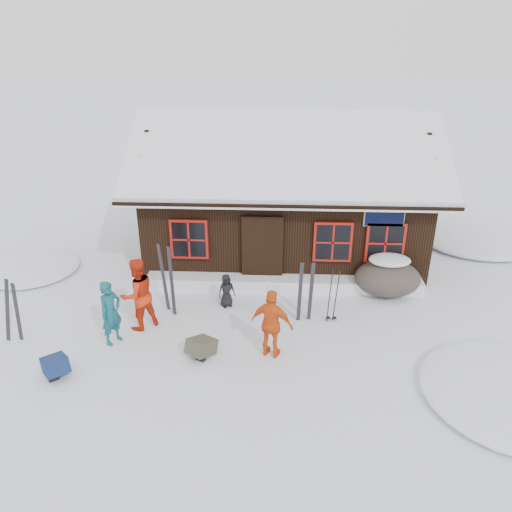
# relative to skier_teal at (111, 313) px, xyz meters

# --- Properties ---
(ground) EXTENTS (120.00, 120.00, 0.00)m
(ground) POSITION_rel_skier_teal_xyz_m (2.41, 0.51, -0.78)
(ground) COLOR white
(ground) RESTS_ON ground
(mountain_hut) EXTENTS (8.90, 6.09, 4.42)m
(mountain_hut) POSITION_rel_skier_teal_xyz_m (3.91, 5.49, 0.80)
(mountain_hut) COLOR black
(mountain_hut) RESTS_ON ground
(snow_drift) EXTENTS (7.60, 0.60, 0.35)m
(snow_drift) POSITION_rel_skier_teal_xyz_m (3.91, 2.76, -0.60)
(snow_drift) COLOR white
(snow_drift) RESTS_ON ground
(snow_mounds) EXTENTS (20.60, 13.20, 0.48)m
(snow_mounds) POSITION_rel_skier_teal_xyz_m (4.06, 2.38, -0.78)
(snow_mounds) COLOR white
(snow_mounds) RESTS_ON ground
(skier_teal) EXTENTS (0.61, 0.68, 1.55)m
(skier_teal) POSITION_rel_skier_teal_xyz_m (0.00, 0.00, 0.00)
(skier_teal) COLOR #13515D
(skier_teal) RESTS_ON ground
(skier_orange_left) EXTENTS (1.11, 1.10, 1.80)m
(skier_orange_left) POSITION_rel_skier_teal_xyz_m (0.45, 0.65, 0.13)
(skier_orange_left) COLOR red
(skier_orange_left) RESTS_ON ground
(skier_orange_right) EXTENTS (1.03, 0.69, 1.62)m
(skier_orange_right) POSITION_rel_skier_teal_xyz_m (3.64, -0.34, 0.04)
(skier_orange_right) COLOR #E45217
(skier_orange_right) RESTS_ON ground
(skier_crouched) EXTENTS (0.52, 0.45, 0.90)m
(skier_crouched) POSITION_rel_skier_teal_xyz_m (2.43, 1.74, -0.32)
(skier_crouched) COLOR black
(skier_crouched) RESTS_ON ground
(boulder) EXTENTS (1.75, 1.31, 1.03)m
(boulder) POSITION_rel_skier_teal_xyz_m (6.69, 2.57, -0.26)
(boulder) COLOR #514741
(boulder) RESTS_ON ground
(ski_pair_left) EXTENTS (0.59, 0.23, 1.64)m
(ski_pair_left) POSITION_rel_skier_teal_xyz_m (-2.24, -0.07, -0.00)
(ski_pair_left) COLOR black
(ski_pair_left) RESTS_ON ground
(ski_pair_mid) EXTENTS (0.44, 0.35, 1.87)m
(ski_pair_mid) POSITION_rel_skier_teal_xyz_m (1.00, 1.41, 0.11)
(ski_pair_mid) COLOR black
(ski_pair_mid) RESTS_ON ground
(ski_pair_right) EXTENTS (0.41, 0.08, 1.62)m
(ski_pair_right) POSITION_rel_skier_teal_xyz_m (4.42, 1.16, -0.02)
(ski_pair_right) COLOR black
(ski_pair_right) RESTS_ON ground
(ski_poles) EXTENTS (0.26, 0.13, 1.44)m
(ski_poles) POSITION_rel_skier_teal_xyz_m (5.09, 1.15, -0.09)
(ski_poles) COLOR black
(ski_poles) RESTS_ON ground
(backpack_blue) EXTENTS (0.75, 0.78, 0.34)m
(backpack_blue) POSITION_rel_skier_teal_xyz_m (-0.84, -1.25, -0.61)
(backpack_blue) COLOR navy
(backpack_blue) RESTS_ON ground
(backpack_olive) EXTENTS (0.71, 0.76, 0.33)m
(backpack_olive) POSITION_rel_skier_teal_xyz_m (2.09, -0.44, -0.61)
(backpack_olive) COLOR #454231
(backpack_olive) RESTS_ON ground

